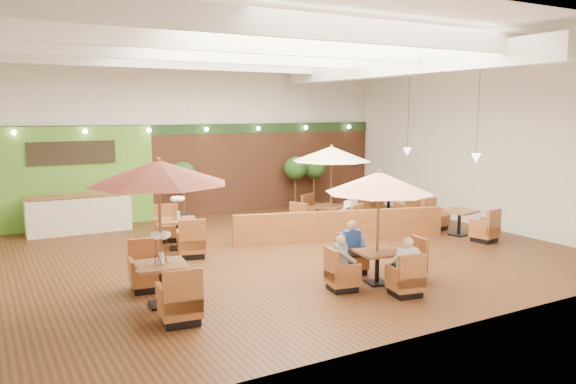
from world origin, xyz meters
TOP-DOWN VIEW (x-y plane):
  - room at (0.25, 1.22)m, footprint 14.04×14.00m
  - service_counter at (-4.40, 5.10)m, footprint 3.00×0.75m
  - booth_divider at (1.95, 0.35)m, footprint 6.00×1.92m
  - table_0 at (-4.12, -2.47)m, footprint 2.63×2.84m
  - table_1 at (0.30, -3.40)m, footprint 2.49×2.49m
  - table_2 at (2.43, 1.69)m, footprint 2.62×2.78m
  - table_3 at (-2.42, 1.67)m, footprint 1.12×2.87m
  - table_4 at (5.40, -0.84)m, footprint 1.01×2.66m
  - table_5 at (5.40, 2.43)m, footprint 0.91×2.62m
  - topiary_0 at (-1.02, 5.30)m, footprint 0.86×0.86m
  - topiary_1 at (3.31, 5.30)m, footprint 0.86×0.86m
  - topiary_2 at (4.12, 5.30)m, footprint 0.86×0.86m
  - diner_0 at (0.30, -4.30)m, footprint 0.39×0.33m
  - diner_1 at (0.30, -2.49)m, footprint 0.41×0.38m
  - diner_2 at (-0.61, -3.40)m, footprint 0.35×0.39m
  - diner_3 at (2.50, 0.72)m, footprint 0.46×0.44m
  - diner_4 at (2.50, 0.72)m, footprint 0.48×0.45m

SIDE VIEW (x-z plane):
  - table_4 at x=5.40m, z-range -0.11..0.85m
  - table_5 at x=5.40m, z-range -0.12..0.86m
  - booth_divider at x=1.95m, z-range 0.00..0.86m
  - table_3 at x=-2.42m, z-range -0.29..1.30m
  - service_counter at x=-4.40m, z-range -0.01..1.17m
  - diner_2 at x=-0.61m, z-range 0.37..1.08m
  - diner_1 at x=0.30m, z-range 0.36..1.12m
  - diner_0 at x=0.30m, z-range 0.36..1.12m
  - diner_3 at x=2.50m, z-range 0.36..1.18m
  - diner_4 at x=2.50m, z-range 0.35..1.21m
  - topiary_0 at x=-1.02m, z-range 0.49..2.49m
  - topiary_2 at x=4.12m, z-range 0.49..2.50m
  - topiary_1 at x=3.31m, z-range 0.49..2.50m
  - table_1 at x=0.30m, z-range 0.46..2.94m
  - table_2 at x=2.43m, z-range 0.58..3.24m
  - table_0 at x=-4.12m, z-range 0.73..3.57m
  - room at x=0.25m, z-range 0.87..6.39m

